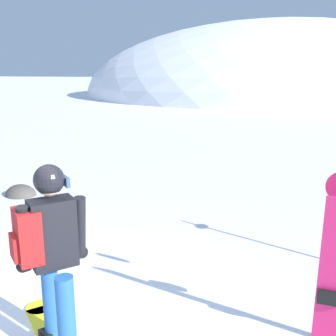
# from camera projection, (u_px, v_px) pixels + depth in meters

# --- Properties ---
(ridge_peak_main) EXTENTS (37.95, 34.16, 14.43)m
(ridge_peak_main) POSITION_uv_depth(u_px,v_px,m) (273.00, 96.00, 40.70)
(ridge_peak_main) COLOR white
(ridge_peak_main) RESTS_ON ground
(snowboarder_main) EXTENTS (1.48, 1.27, 1.71)m
(snowboarder_main) POSITION_uv_depth(u_px,v_px,m) (51.00, 258.00, 3.37)
(snowboarder_main) COLOR yellow
(snowboarder_main) RESTS_ON ground
(spare_snowboard) EXTENTS (0.28, 0.38, 1.63)m
(spare_snowboard) POSITION_uv_depth(u_px,v_px,m) (336.00, 266.00, 3.43)
(spare_snowboard) COLOR #D11E5B
(spare_snowboard) RESTS_ON ground
(rock_dark) EXTENTS (0.63, 0.54, 0.44)m
(rock_dark) POSITION_uv_depth(u_px,v_px,m) (21.00, 195.00, 8.11)
(rock_dark) COLOR #4C4742
(rock_dark) RESTS_ON ground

